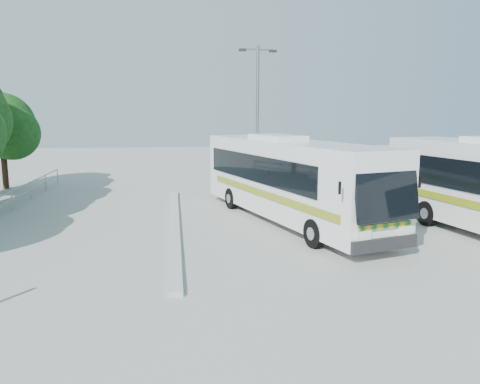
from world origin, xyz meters
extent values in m
plane|color=#9F9F9A|center=(0.00, 0.00, 0.00)|extent=(100.00, 100.00, 0.00)
cube|color=#B2B2AD|center=(-2.30, 2.00, 0.07)|extent=(0.40, 16.00, 0.15)
cylinder|color=gray|center=(-10.00, 14.00, 0.50)|extent=(0.06, 0.06, 1.00)
cylinder|color=#382314|center=(-12.70, 13.30, 1.39)|extent=(0.36, 0.36, 2.77)
sphere|color=#11350E|center=(-12.70, 13.30, 3.91)|extent=(4.03, 4.03, 4.03)
sphere|color=#11350E|center=(-11.94, 12.80, 3.46)|extent=(3.28, 3.28, 3.28)
cube|color=silver|center=(2.55, 2.03, 1.92)|extent=(5.77, 12.53, 3.12)
cube|color=black|center=(4.21, -3.92, 2.30)|extent=(2.39, 1.08, 1.99)
cube|color=black|center=(1.13, 2.27, 2.30)|extent=(2.69, 9.48, 1.13)
cube|color=black|center=(3.64, 2.97, 2.30)|extent=(2.69, 9.48, 1.13)
cube|color=#0C5A1E|center=(1.37, 1.38, 1.33)|extent=(2.89, 10.27, 0.29)
cylinder|color=black|center=(2.51, -2.13, 0.51)|extent=(0.57, 1.07, 1.02)
cylinder|color=black|center=(4.74, -1.51, 0.51)|extent=(0.57, 1.07, 1.02)
cylinder|color=black|center=(0.50, 5.07, 0.51)|extent=(0.57, 1.07, 1.02)
cylinder|color=black|center=(2.73, 5.70, 0.51)|extent=(0.57, 1.07, 1.02)
cylinder|color=black|center=(8.13, 0.40, 0.52)|extent=(0.47, 1.08, 1.04)
cylinder|color=black|center=(10.45, 0.77, 0.52)|extent=(0.47, 1.08, 1.04)
cylinder|color=gray|center=(2.00, 6.40, 3.98)|extent=(0.18, 0.18, 7.96)
cylinder|color=gray|center=(2.00, 6.40, 7.77)|extent=(1.59, 0.29, 0.08)
cube|color=black|center=(1.21, 6.29, 7.72)|extent=(0.37, 0.22, 0.12)
cube|color=black|center=(2.79, 6.50, 7.72)|extent=(0.37, 0.22, 0.12)
camera|label=1|loc=(-2.25, -17.33, 4.57)|focal=35.00mm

